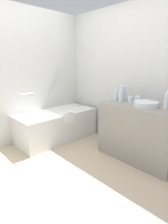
{
  "coord_description": "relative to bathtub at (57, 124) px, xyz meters",
  "views": [
    {
      "loc": [
        -1.18,
        -1.69,
        1.44
      ],
      "look_at": [
        0.58,
        0.17,
        0.73
      ],
      "focal_mm": 28.63,
      "sensor_mm": 36.0,
      "label": 1
    }
  ],
  "objects": [
    {
      "name": "drinking_glass_1",
      "position": [
        0.6,
        -1.33,
        0.6
      ],
      "size": [
        0.08,
        0.08,
        0.1
      ],
      "primitive_type": "cylinder",
      "color": "white",
      "rests_on": "vanity_counter"
    },
    {
      "name": "water_bottle_0",
      "position": [
        0.52,
        -0.98,
        0.63
      ],
      "size": [
        0.06,
        0.06,
        0.19
      ],
      "color": "silver",
      "rests_on": "vanity_counter"
    },
    {
      "name": "water_bottle_2",
      "position": [
        0.54,
        -1.8,
        0.66
      ],
      "size": [
        0.07,
        0.07,
        0.25
      ],
      "color": "silver",
      "rests_on": "vanity_counter"
    },
    {
      "name": "wall_right_mirror",
      "position": [
        0.86,
        -1.03,
        0.89
      ],
      "size": [
        0.1,
        3.14,
        2.36
      ],
      "primitive_type": "cube",
      "color": "silver",
      "rests_on": "ground_plane"
    },
    {
      "name": "water_bottle_3",
      "position": [
        0.51,
        -1.09,
        0.67
      ],
      "size": [
        0.07,
        0.07,
        0.26
      ],
      "color": "silver",
      "rests_on": "vanity_counter"
    },
    {
      "name": "sink_basin",
      "position": [
        0.49,
        -1.53,
        0.58
      ],
      "size": [
        0.34,
        0.34,
        0.07
      ],
      "primitive_type": "cylinder",
      "color": "white",
      "rests_on": "vanity_counter"
    },
    {
      "name": "drinking_glass_0",
      "position": [
        0.57,
        -1.22,
        0.59
      ],
      "size": [
        0.08,
        0.08,
        0.09
      ],
      "primitive_type": "cylinder",
      "color": "white",
      "rests_on": "vanity_counter"
    },
    {
      "name": "vanity_counter",
      "position": [
        0.51,
        -1.46,
        0.13
      ],
      "size": [
        0.6,
        1.14,
        0.84
      ],
      "primitive_type": "cube",
      "color": "gray",
      "rests_on": "ground_plane"
    },
    {
      "name": "ground_plane",
      "position": [
        -0.67,
        -1.03,
        -0.29
      ],
      "size": [
        3.95,
        3.95,
        0.0
      ],
      "primitive_type": "plane",
      "color": "#C1AD8E"
    },
    {
      "name": "water_bottle_4",
      "position": [
        0.59,
        -1.1,
        0.67
      ],
      "size": [
        0.06,
        0.06,
        0.26
      ],
      "color": "silver",
      "rests_on": "vanity_counter"
    },
    {
      "name": "wall_back_tiled",
      "position": [
        -0.67,
        0.39,
        0.89
      ],
      "size": [
        3.35,
        0.1,
        2.36
      ],
      "primitive_type": "cube",
      "color": "silver",
      "rests_on": "ground_plane"
    },
    {
      "name": "sink_faucet",
      "position": [
        0.69,
        -1.53,
        0.58
      ],
      "size": [
        0.1,
        0.15,
        0.08
      ],
      "color": "#BBBBC0",
      "rests_on": "vanity_counter"
    },
    {
      "name": "bathtub",
      "position": [
        0.0,
        0.0,
        0.0
      ],
      "size": [
        1.49,
        0.68,
        1.34
      ],
      "color": "silver",
      "rests_on": "ground_plane"
    }
  ]
}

